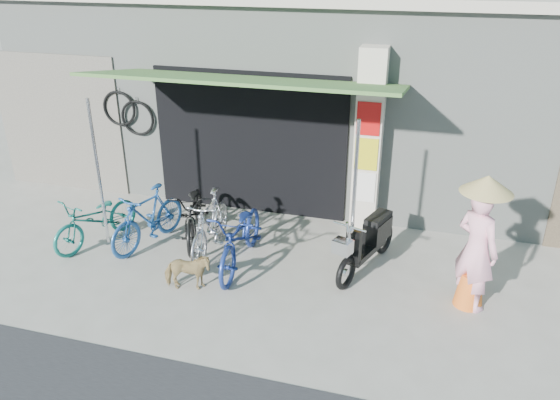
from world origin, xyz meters
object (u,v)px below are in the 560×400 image
(bike_blue, at_px, (148,218))
(nun, at_px, (477,245))
(bike_teal, at_px, (96,219))
(bike_silver, at_px, (210,224))
(street_dog, at_px, (187,272))
(bike_navy, at_px, (241,236))
(moped, at_px, (368,242))
(bike_black, at_px, (195,212))

(bike_blue, xyz_separation_m, nun, (4.83, -0.31, 0.43))
(bike_teal, distance_m, bike_silver, 1.87)
(street_dog, relative_size, nun, 0.36)
(bike_teal, relative_size, bike_navy, 0.86)
(bike_blue, bearing_deg, bike_silver, 16.81)
(street_dog, relative_size, moped, 0.40)
(bike_navy, height_order, nun, nun)
(moped, bearing_deg, street_dog, -132.30)
(bike_black, height_order, street_dog, bike_black)
(bike_silver, xyz_separation_m, bike_navy, (0.58, -0.22, -0.01))
(bike_teal, bearing_deg, moped, 23.43)
(bike_black, xyz_separation_m, street_dog, (0.51, -1.42, -0.18))
(bike_teal, xyz_separation_m, bike_silver, (1.85, 0.20, 0.07))
(bike_teal, xyz_separation_m, bike_black, (1.42, 0.59, 0.04))
(bike_blue, xyz_separation_m, bike_black, (0.61, 0.41, -0.01))
(bike_blue, bearing_deg, moped, 19.34)
(bike_teal, relative_size, bike_blue, 1.01)
(bike_teal, relative_size, bike_black, 0.91)
(street_dog, distance_m, nun, 3.82)
(bike_silver, height_order, bike_navy, bike_silver)
(street_dog, distance_m, moped, 2.61)
(street_dog, bearing_deg, bike_teal, 50.94)
(bike_black, relative_size, street_dog, 2.65)
(bike_silver, xyz_separation_m, nun, (3.79, -0.34, 0.42))
(bike_blue, xyz_separation_m, moped, (3.42, 0.23, -0.03))
(bike_blue, bearing_deg, bike_navy, 8.72)
(bike_navy, bearing_deg, street_dog, -124.09)
(bike_blue, relative_size, bike_black, 0.90)
(bike_navy, bearing_deg, bike_black, 146.61)
(bike_blue, height_order, street_dog, bike_blue)
(bike_silver, bearing_deg, bike_black, 134.94)
(street_dog, xyz_separation_m, nun, (3.71, 0.70, 0.63))
(bike_black, xyz_separation_m, nun, (4.22, -0.72, 0.44))
(bike_silver, bearing_deg, bike_teal, -176.94)
(bike_teal, xyz_separation_m, nun, (5.65, -0.13, 0.49))
(bike_blue, distance_m, bike_black, 0.74)
(bike_silver, relative_size, moped, 0.99)
(bike_teal, distance_m, bike_black, 1.54)
(bike_blue, bearing_deg, nun, 11.75)
(nun, bearing_deg, street_dog, 52.23)
(bike_silver, height_order, street_dog, bike_silver)
(nun, bearing_deg, bike_blue, 37.91)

